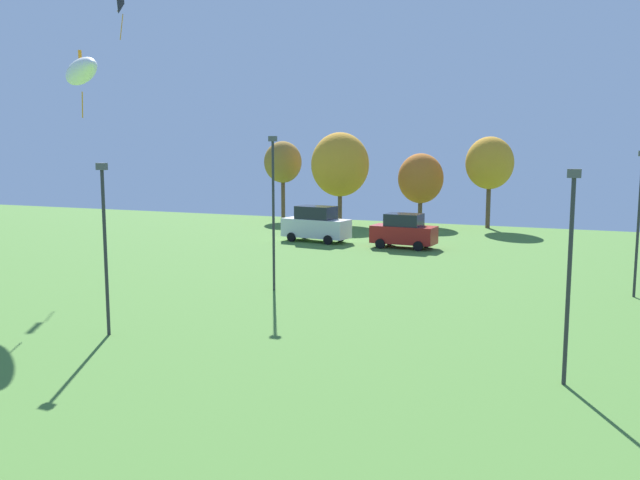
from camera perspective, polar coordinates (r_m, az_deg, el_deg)
The scene contains 12 objects.
kite_flying_1 at distance 43.58m, azimuth -16.44°, elevation 18.58°, with size 0.58×1.38×2.96m.
kite_flying_6 at distance 33.03m, azimuth -19.49°, elevation 13.21°, with size 4.40×3.66×2.99m.
parked_car_leftmost at distance 47.29m, azimuth -0.34°, elevation 1.34°, with size 4.96×2.47×2.49m.
parked_car_second_from_left at distance 44.63m, azimuth 7.07°, elevation 0.76°, with size 4.26×2.20×2.26m.
light_post_0 at distance 30.89m, azimuth -3.95°, elevation 2.93°, with size 0.36×0.20×7.06m.
light_post_1 at distance 24.57m, azimuth -17.67°, elevation 0.09°, with size 0.36×0.20×6.03m.
light_post_2 at distance 19.65m, azimuth 20.28°, elevation -1.96°, with size 0.36×0.20×5.99m.
light_post_3 at distance 32.52m, azimuth 25.27°, elevation 1.87°, with size 0.36×0.20×6.42m.
treeline_tree_0 at distance 62.32m, azimuth -3.15°, elevation 6.54°, with size 3.44×3.44×7.11m.
treeline_tree_1 at distance 58.43m, azimuth 1.70°, elevation 6.36°, with size 4.99×4.99×7.83m.
treeline_tree_2 at distance 57.91m, azimuth 8.48°, elevation 5.14°, with size 3.82×3.82×6.06m.
treeline_tree_3 at distance 56.77m, azimuth 14.09°, elevation 6.29°, with size 3.86×3.86×7.42m.
Camera 1 is at (6.51, 2.22, 6.56)m, focal length 38.00 mm.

